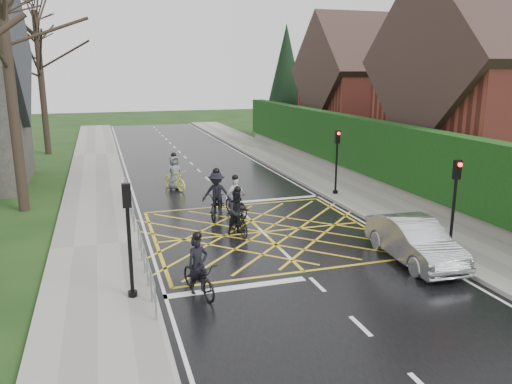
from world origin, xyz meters
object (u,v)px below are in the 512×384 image
cyclist_rear (199,274)px  cyclist_lead (175,177)px  cyclist_back (238,216)px  car (415,241)px  cyclist_front (236,201)px  cyclist_mid (217,199)px

cyclist_rear → cyclist_lead: (1.21, 12.49, 0.09)m
cyclist_back → cyclist_lead: (-1.18, 7.90, -0.03)m
cyclist_rear → cyclist_lead: bearing=69.1°
cyclist_lead → car: cyclist_lead is taller
cyclist_lead → cyclist_rear: bearing=-117.1°
cyclist_front → car: (4.10, -6.65, 0.04)m
cyclist_lead → cyclist_front: bearing=-94.2°
cyclist_back → cyclist_front: 2.44m
cyclist_mid → cyclist_front: 0.79m
cyclist_back → cyclist_front: cyclist_back is taller
cyclist_mid → cyclist_lead: 5.38m
cyclist_rear → cyclist_back: bearing=47.2°
cyclist_rear → cyclist_front: bearing=51.8°
cyclist_rear → cyclist_mid: cyclist_mid is taller
cyclist_rear → cyclist_back: (2.39, 4.59, 0.12)m
cyclist_back → cyclist_mid: size_ratio=0.84×
cyclist_rear → cyclist_lead: size_ratio=0.91×
cyclist_rear → cyclist_lead: cyclist_lead is taller
cyclist_front → cyclist_lead: 5.79m
cyclist_back → cyclist_mid: 2.62m
cyclist_mid → cyclist_front: (0.74, -0.23, -0.10)m
cyclist_front → cyclist_lead: cyclist_lead is taller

